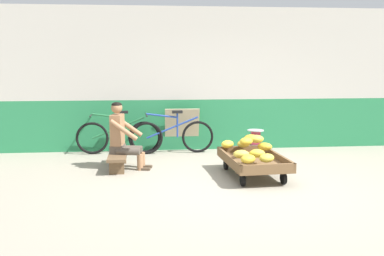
{
  "coord_description": "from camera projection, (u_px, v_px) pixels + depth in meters",
  "views": [
    {
      "loc": [
        -1.37,
        -6.04,
        1.81
      ],
      "look_at": [
        -0.66,
        0.96,
        0.75
      ],
      "focal_mm": 41.22,
      "sensor_mm": 36.0,
      "label": 1
    }
  ],
  "objects": [
    {
      "name": "ground_plane",
      "position": [
        244.0,
        189.0,
        6.34
      ],
      "size": [
        80.0,
        80.0,
        0.0
      ],
      "primitive_type": "plane",
      "color": "gray"
    },
    {
      "name": "back_wall",
      "position": [
        213.0,
        79.0,
        9.15
      ],
      "size": [
        16.0,
        0.3,
        2.91
      ],
      "color": "#287F4C",
      "rests_on": "ground"
    },
    {
      "name": "banana_cart",
      "position": [
        253.0,
        162.0,
        6.98
      ],
      "size": [
        0.94,
        1.49,
        0.36
      ],
      "color": "brown",
      "rests_on": "ground"
    },
    {
      "name": "banana_pile",
      "position": [
        250.0,
        147.0,
        7.0
      ],
      "size": [
        0.87,
        1.46,
        0.26
      ],
      "color": "yellow",
      "rests_on": "banana_cart"
    },
    {
      "name": "low_bench",
      "position": [
        118.0,
        157.0,
        7.52
      ],
      "size": [
        0.31,
        1.1,
        0.27
      ],
      "color": "brown",
      "rests_on": "ground"
    },
    {
      "name": "vendor_seated",
      "position": [
        123.0,
        136.0,
        7.46
      ],
      "size": [
        0.72,
        0.55,
        1.14
      ],
      "color": "#9E704C",
      "rests_on": "ground"
    },
    {
      "name": "plastic_crate",
      "position": [
        255.0,
        154.0,
        8.01
      ],
      "size": [
        0.36,
        0.28,
        0.3
      ],
      "color": "#234CA8",
      "rests_on": "ground"
    },
    {
      "name": "weighing_scale",
      "position": [
        255.0,
        138.0,
        7.96
      ],
      "size": [
        0.3,
        0.3,
        0.29
      ],
      "color": "#28282D",
      "rests_on": "plastic_crate"
    },
    {
      "name": "bicycle_near_left",
      "position": [
        118.0,
        136.0,
        8.71
      ],
      "size": [
        1.66,
        0.48,
        0.86
      ],
      "color": "black",
      "rests_on": "ground"
    },
    {
      "name": "bicycle_far_left",
      "position": [
        172.0,
        136.0,
        8.74
      ],
      "size": [
        1.66,
        0.48,
        0.86
      ],
      "color": "black",
      "rests_on": "ground"
    },
    {
      "name": "sign_board",
      "position": [
        182.0,
        129.0,
        9.06
      ],
      "size": [
        0.7,
        0.26,
        0.87
      ],
      "color": "#C6B289",
      "rests_on": "ground"
    }
  ]
}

